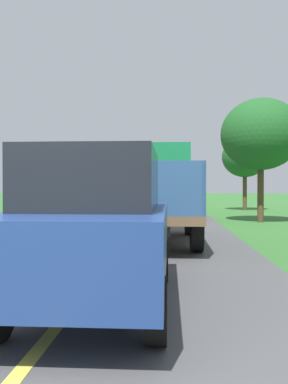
# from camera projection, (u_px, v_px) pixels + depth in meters

# --- Properties ---
(banana_truck_near) EXTENTS (2.38, 5.82, 2.80)m
(banana_truck_near) POSITION_uv_depth(u_px,v_px,m) (155.00, 190.00, 11.74)
(banana_truck_near) COLOR #2D2D30
(banana_truck_near) RESTS_ON road_surface
(banana_truck_far) EXTENTS (2.38, 5.82, 2.80)m
(banana_truck_far) POSITION_uv_depth(u_px,v_px,m) (164.00, 189.00, 21.53)
(banana_truck_far) COLOR #2D2D30
(banana_truck_far) RESTS_ON road_surface
(roadside_tree_near_left) EXTENTS (3.07, 3.07, 5.00)m
(roadside_tree_near_left) POSITION_uv_depth(u_px,v_px,m) (245.00, 157.00, 27.43)
(roadside_tree_near_left) COLOR #4C3823
(roadside_tree_near_left) RESTS_ON ground
(roadside_tree_mid_right) EXTENTS (3.53, 3.53, 5.50)m
(roadside_tree_mid_right) POSITION_uv_depth(u_px,v_px,m) (261.00, 135.00, 18.01)
(roadside_tree_mid_right) COLOR #4C3823
(roadside_tree_mid_right) RESTS_ON ground
(following_car) EXTENTS (1.74, 4.10, 1.92)m
(following_car) POSITION_uv_depth(u_px,v_px,m) (98.00, 226.00, 5.06)
(following_car) COLOR navy
(following_car) RESTS_ON road_surface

